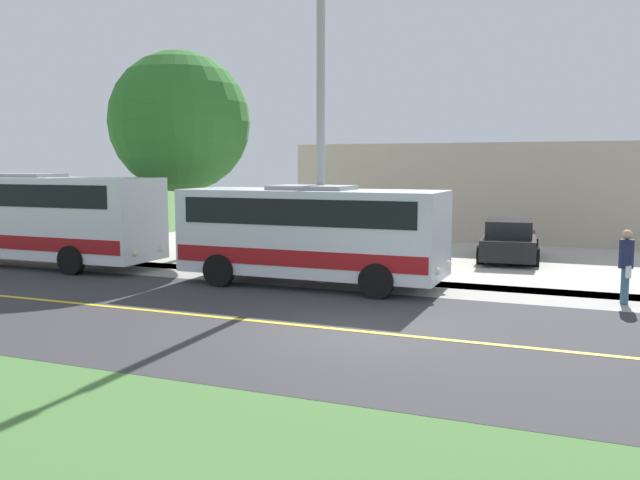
{
  "coord_description": "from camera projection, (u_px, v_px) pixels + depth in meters",
  "views": [
    {
      "loc": [
        12.5,
        4.31,
        3.36
      ],
      "look_at": [
        -3.5,
        -2.19,
        1.4
      ],
      "focal_mm": 37.42,
      "sensor_mm": 36.0,
      "label": 1
    }
  ],
  "objects": [
    {
      "name": "transit_bus_rear",
      "position": [
        20.0,
        214.0,
        22.46
      ],
      "size": [
        2.56,
        10.43,
        3.06
      ],
      "color": "white",
      "rests_on": "ground"
    },
    {
      "name": "sidewalk",
      "position": [
        417.0,
        287.0,
        18.28
      ],
      "size": [
        2.4,
        100.0,
        0.01
      ],
      "primitive_type": "cube",
      "color": "#9E9991",
      "rests_on": "ground"
    },
    {
      "name": "commercial_building",
      "position": [
        493.0,
        189.0,
        33.02
      ],
      "size": [
        10.0,
        16.78,
        4.29
      ],
      "primitive_type": "cube",
      "color": "#B7A893",
      "rests_on": "ground"
    },
    {
      "name": "shuttle_bus_front",
      "position": [
        312.0,
        230.0,
        18.57
      ],
      "size": [
        2.72,
        7.45,
        2.79
      ],
      "color": "silver",
      "rests_on": "ground"
    },
    {
      "name": "parking_lot_surface",
      "position": [
        548.0,
        259.0,
        23.79
      ],
      "size": [
        14.0,
        36.0,
        0.01
      ],
      "primitive_type": "cube",
      "color": "#B2ADA3",
      "rests_on": "ground"
    },
    {
      "name": "tree_curbside",
      "position": [
        180.0,
        122.0,
        23.15
      ],
      "size": [
        4.88,
        4.88,
        7.27
      ],
      "color": "brown",
      "rests_on": "ground"
    },
    {
      "name": "road_centre_line",
      "position": [
        355.0,
        331.0,
        13.5
      ],
      "size": [
        0.16,
        100.0,
        0.0
      ],
      "primitive_type": "cube",
      "color": "gold",
      "rests_on": "ground"
    },
    {
      "name": "pedestrian_with_bags",
      "position": [
        626.0,
        264.0,
        16.03
      ],
      "size": [
        0.72,
        0.34,
        1.81
      ],
      "color": "#335972",
      "rests_on": "ground"
    },
    {
      "name": "road_surface",
      "position": [
        355.0,
        331.0,
        13.5
      ],
      "size": [
        8.0,
        100.0,
        0.01
      ],
      "primitive_type": "cube",
      "color": "#333335",
      "rests_on": "ground"
    },
    {
      "name": "ground_plane",
      "position": [
        355.0,
        331.0,
        13.5
      ],
      "size": [
        120.0,
        120.0,
        0.0
      ],
      "primitive_type": "plane",
      "color": "#477238"
    },
    {
      "name": "street_light_pole",
      "position": [
        319.0,
        116.0,
        18.5
      ],
      "size": [
        1.97,
        0.24,
        8.58
      ],
      "color": "#9E9EA3",
      "rests_on": "ground"
    },
    {
      "name": "parked_car_near",
      "position": [
        509.0,
        241.0,
        23.47
      ],
      "size": [
        4.54,
        2.3,
        1.45
      ],
      "color": "black",
      "rests_on": "ground"
    }
  ]
}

